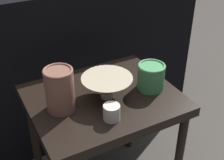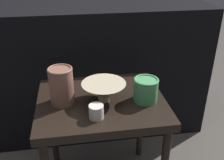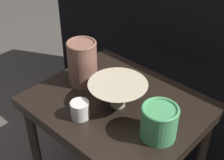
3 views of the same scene
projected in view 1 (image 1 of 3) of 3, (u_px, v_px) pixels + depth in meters
table at (103, 111)px, 1.27m from camera, size 0.58×0.48×0.56m
couch_backdrop at (55, 59)px, 1.74m from camera, size 1.49×0.50×0.86m
bowl at (107, 85)px, 1.19m from camera, size 0.20×0.20×0.09m
vase_textured_left at (59, 89)px, 1.12m from camera, size 0.11×0.11×0.17m
vase_colorful_right at (151, 76)px, 1.25m from camera, size 0.11×0.11×0.11m
cup at (112, 112)px, 1.09m from camera, size 0.06×0.06×0.06m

